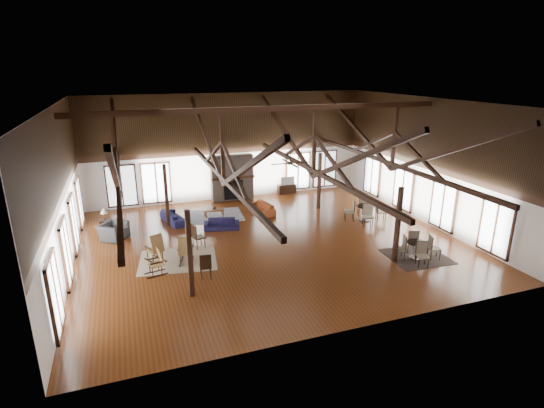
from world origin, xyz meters
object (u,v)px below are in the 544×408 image
object	(u,v)px
sofa_navy_front	(222,224)
cafe_table_far	(365,210)
armchair	(114,231)
sofa_orange	(262,208)
sofa_navy_left	(174,217)
coffee_table	(214,210)
tv_console	(287,189)
cafe_table_near	(417,247)

from	to	relation	value
sofa_navy_front	cafe_table_far	bearing A→B (deg)	4.01
sofa_navy_front	armchair	world-z (taller)	armchair
sofa_orange	sofa_navy_left	bearing A→B (deg)	-102.75
coffee_table	armchair	xyz separation A→B (m)	(-4.85, -1.40, 0.02)
cafe_table_far	tv_console	distance (m)	6.10
cafe_table_near	cafe_table_far	xyz separation A→B (m)	(0.40, 4.56, 0.06)
sofa_orange	coffee_table	distance (m)	2.52
sofa_navy_front	cafe_table_near	xyz separation A→B (m)	(6.62, -5.81, 0.24)
sofa_orange	armchair	xyz separation A→B (m)	(-7.36, -1.20, 0.10)
armchair	tv_console	world-z (taller)	armchair
cafe_table_far	sofa_navy_left	bearing A→B (deg)	162.07
sofa_orange	armchair	distance (m)	7.46
sofa_navy_left	armchair	size ratio (longest dim) A/B	1.73
cafe_table_near	sofa_orange	bearing A→B (deg)	118.78
sofa_navy_left	armchair	world-z (taller)	armchair
sofa_orange	cafe_table_near	distance (m)	8.49
sofa_orange	cafe_table_far	distance (m)	5.34
sofa_navy_front	cafe_table_near	distance (m)	8.81
sofa_navy_left	cafe_table_far	size ratio (longest dim) A/B	0.93
coffee_table	tv_console	world-z (taller)	tv_console
armchair	cafe_table_near	distance (m)	13.04
sofa_navy_left	tv_console	world-z (taller)	sofa_navy_left
cafe_table_near	coffee_table	bearing A→B (deg)	130.82
sofa_navy_front	tv_console	world-z (taller)	tv_console
armchair	tv_console	xyz separation A→B (m)	(9.91, 4.10, -0.09)
cafe_table_far	tv_console	xyz separation A→B (m)	(-1.94, 5.78, -0.27)
sofa_navy_left	cafe_table_far	distance (m)	9.49
armchair	cafe_table_near	xyz separation A→B (m)	(11.45, -6.24, 0.12)
coffee_table	cafe_table_near	xyz separation A→B (m)	(6.60, -7.64, 0.14)
sofa_orange	armchair	bearing A→B (deg)	-93.01
sofa_navy_left	tv_console	size ratio (longest dim) A/B	1.76
sofa_orange	tv_console	size ratio (longest dim) A/B	1.62
cafe_table_near	tv_console	size ratio (longest dim) A/B	1.71
sofa_navy_front	sofa_orange	bearing A→B (deg)	46.87
sofa_orange	cafe_table_near	world-z (taller)	cafe_table_near
sofa_navy_front	tv_console	size ratio (longest dim) A/B	1.50
cafe_table_near	sofa_navy_front	bearing A→B (deg)	138.74
cafe_table_far	tv_console	size ratio (longest dim) A/B	1.90
armchair	cafe_table_near	bearing A→B (deg)	-83.20
sofa_navy_left	cafe_table_far	world-z (taller)	cafe_table_far
cafe_table_far	sofa_navy_front	bearing A→B (deg)	169.89
cafe_table_far	sofa_orange	bearing A→B (deg)	147.29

